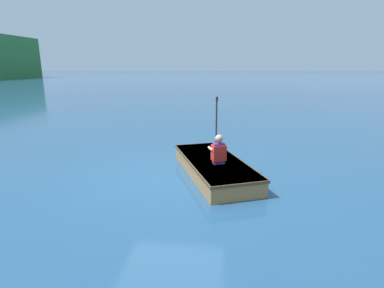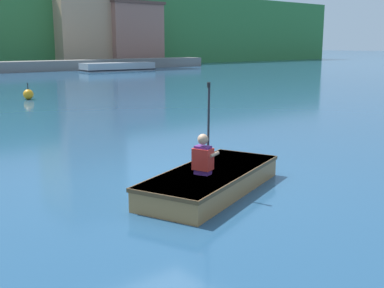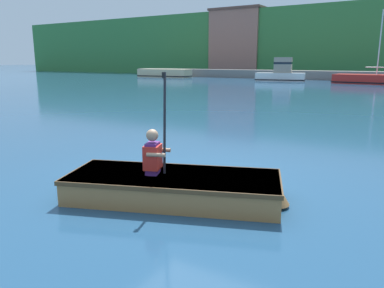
{
  "view_description": "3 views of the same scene",
  "coord_description": "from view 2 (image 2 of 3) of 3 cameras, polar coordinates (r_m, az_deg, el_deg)",
  "views": [
    {
      "loc": [
        -6.18,
        -1.15,
        2.41
      ],
      "look_at": [
        0.3,
        -0.45,
        0.71
      ],
      "focal_mm": 28.0,
      "sensor_mm": 36.0,
      "label": 1
    },
    {
      "loc": [
        -4.69,
        -6.6,
        2.37
      ],
      "look_at": [
        0.3,
        -0.45,
        0.71
      ],
      "focal_mm": 45.0,
      "sensor_mm": 36.0,
      "label": 2
    },
    {
      "loc": [
        3.19,
        -5.1,
        1.94
      ],
      "look_at": [
        0.3,
        -0.45,
        0.71
      ],
      "focal_mm": 35.0,
      "sensor_mm": 36.0,
      "label": 3
    }
  ],
  "objects": [
    {
      "name": "rowboat_foreground",
      "position": [
        7.88,
        2.46,
        -4.11
      ],
      "size": [
        3.2,
        2.17,
        0.36
      ],
      "color": "#A3703D",
      "rests_on": "ground"
    },
    {
      "name": "channel_buoy",
      "position": [
        22.08,
        -18.83,
        5.59
      ],
      "size": [
        0.44,
        0.44,
        0.72
      ],
      "color": "orange",
      "rests_on": "ground"
    },
    {
      "name": "person_paddler",
      "position": [
        7.48,
        1.34,
        -1.38
      ],
      "size": [
        0.42,
        0.43,
        1.42
      ],
      "color": "#592672",
      "rests_on": "rowboat_foreground"
    },
    {
      "name": "moored_boat_dock_center_near",
      "position": [
        43.64,
        -8.79,
        8.99
      ],
      "size": [
        6.63,
        2.62,
        0.73
      ],
      "color": "#9EA3A8",
      "rests_on": "ground"
    },
    {
      "name": "waterfront_apartment_right",
      "position": [
        57.85,
        -9.31,
        12.7
      ],
      "size": [
        6.42,
        12.03,
        6.85
      ],
      "color": "#9E6B5B",
      "rests_on": "ground"
    },
    {
      "name": "ground_plane",
      "position": [
        8.44,
        -3.54,
        -4.52
      ],
      "size": [
        300.0,
        300.0,
        0.0
      ],
      "primitive_type": "plane",
      "color": "navy"
    }
  ]
}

